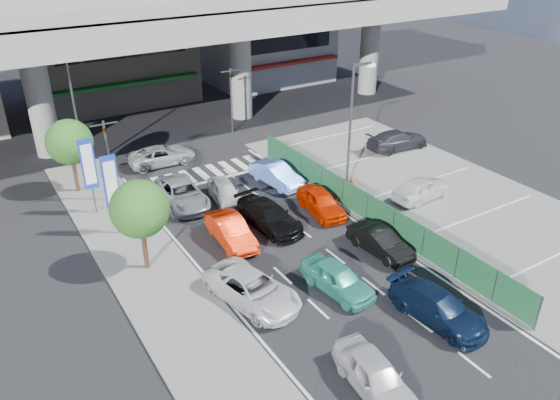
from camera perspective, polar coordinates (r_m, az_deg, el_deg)
ground at (r=27.56m, az=3.11°, el=-6.87°), size 120.00×120.00×0.00m
parking_lot at (r=35.33m, az=16.07°, el=0.31°), size 12.00×28.00×0.06m
sidewalk_left at (r=28.03m, az=-13.67°, el=-6.92°), size 4.00×30.00×0.12m
fence_run at (r=30.63m, az=10.27°, el=-1.53°), size 0.16×22.00×1.80m
expressway at (r=43.16m, az=-14.22°, el=17.69°), size 64.00×14.00×10.75m
building_center at (r=53.77m, az=-18.05°, el=17.64°), size 14.00×10.90×15.00m
building_east at (r=59.11m, az=-1.79°, el=18.20°), size 12.00×10.90×12.00m
traffic_light_left at (r=33.40m, az=-17.71°, el=5.84°), size 1.60×1.24×5.20m
traffic_light_right at (r=43.51m, az=-5.19°, el=11.93°), size 1.60×1.24×5.20m
street_lamp_right at (r=33.66m, az=7.64°, el=8.60°), size 1.65×0.22×8.00m
street_lamp_left at (r=38.70m, az=-20.52°, el=9.62°), size 1.65×0.22×8.00m
signboard_near at (r=29.92m, az=-17.21°, el=1.55°), size 0.80×0.14×4.70m
signboard_far at (r=32.53m, az=-19.36°, el=3.33°), size 0.80×0.14×4.70m
tree_near at (r=26.34m, az=-14.46°, el=-0.92°), size 2.80×2.80×4.80m
tree_far at (r=35.60m, az=-21.15°, el=5.65°), size 2.80×2.80×4.80m
van_white_back_left at (r=21.15m, az=9.93°, el=-17.62°), size 2.04×4.20×1.38m
minivan_navy_back at (r=24.76m, az=16.18°, el=-10.69°), size 2.36×4.80×1.34m
sedan_white_mid_left at (r=24.85m, az=-2.93°, el=-9.24°), size 3.39×5.36×1.38m
taxi_teal_mid at (r=25.61m, az=6.03°, el=-8.15°), size 2.06×4.13×1.35m
hatch_black_mid_right at (r=28.66m, az=10.43°, el=-4.34°), size 1.60×3.94×1.27m
taxi_orange_left at (r=29.16m, az=-5.18°, el=-3.23°), size 1.73×4.27×1.38m
sedan_black_mid at (r=30.45m, az=-1.15°, el=-1.69°), size 2.39×4.92×1.38m
taxi_orange_right at (r=32.02m, az=4.32°, el=-0.21°), size 2.13×4.22×1.38m
wagon_silver_front_left at (r=33.41m, az=-10.23°, el=0.65°), size 2.56×5.08×1.38m
sedan_white_front_mid at (r=33.41m, az=-5.79°, el=0.86°), size 2.11×3.92×1.27m
kei_truck_front_right at (r=35.39m, az=-0.36°, el=2.70°), size 2.01×4.35×1.38m
crossing_wagon_silver at (r=39.27m, az=-12.27°, el=4.57°), size 4.77×2.36×1.30m
parked_sedan_white at (r=34.50m, az=14.64°, el=1.19°), size 4.22×1.94×1.40m
parked_sedan_dgrey at (r=41.77m, az=12.20°, el=6.15°), size 4.98×2.31×1.41m
traffic_cone at (r=35.69m, az=7.46°, el=2.10°), size 0.40×0.40×0.62m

